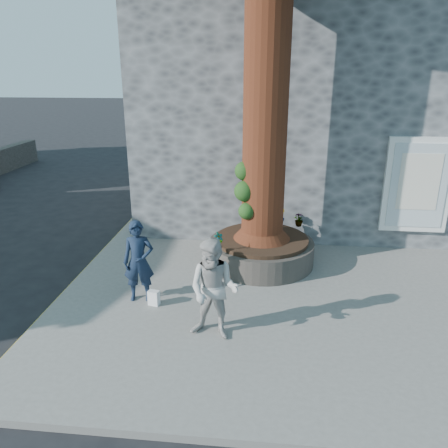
# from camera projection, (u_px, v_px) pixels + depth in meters

# --- Properties ---
(ground) EXTENTS (120.00, 120.00, 0.00)m
(ground) POSITION_uv_depth(u_px,v_px,m) (214.00, 312.00, 8.02)
(ground) COLOR black
(ground) RESTS_ON ground
(pavement) EXTENTS (9.00, 8.00, 0.12)m
(pavement) POSITION_uv_depth(u_px,v_px,m) (294.00, 287.00, 8.79)
(pavement) COLOR slate
(pavement) RESTS_ON ground
(yellow_line) EXTENTS (0.10, 30.00, 0.01)m
(yellow_line) POSITION_uv_depth(u_px,v_px,m) (78.00, 279.00, 9.25)
(yellow_line) COLOR yellow
(yellow_line) RESTS_ON ground
(stone_shop) EXTENTS (10.30, 8.30, 6.30)m
(stone_shop) POSITION_uv_depth(u_px,v_px,m) (323.00, 105.00, 13.45)
(stone_shop) COLOR #434548
(stone_shop) RESTS_ON ground
(planter) EXTENTS (2.30, 2.30, 0.60)m
(planter) POSITION_uv_depth(u_px,v_px,m) (261.00, 251.00, 9.67)
(planter) COLOR black
(planter) RESTS_ON pavement
(man) EXTENTS (0.62, 0.46, 1.54)m
(man) POSITION_uv_depth(u_px,v_px,m) (139.00, 261.00, 7.98)
(man) COLOR #131F34
(man) RESTS_ON pavement
(woman) EXTENTS (0.93, 0.79, 1.68)m
(woman) POSITION_uv_depth(u_px,v_px,m) (214.00, 290.00, 6.81)
(woman) COLOR #B0ACA8
(woman) RESTS_ON pavement
(shopping_bag) EXTENTS (0.22, 0.17, 0.28)m
(shopping_bag) POSITION_uv_depth(u_px,v_px,m) (154.00, 298.00, 7.99)
(shopping_bag) COLOR white
(shopping_bag) RESTS_ON pavement
(plant_a) EXTENTS (0.25, 0.26, 0.41)m
(plant_a) POSITION_uv_depth(u_px,v_px,m) (219.00, 242.00, 8.79)
(plant_a) COLOR gray
(plant_a) RESTS_ON planter
(plant_b) EXTENTS (0.29, 0.29, 0.42)m
(plant_b) POSITION_uv_depth(u_px,v_px,m) (280.00, 217.00, 10.26)
(plant_b) COLOR gray
(plant_b) RESTS_ON planter
(plant_c) EXTENTS (0.20, 0.20, 0.33)m
(plant_c) POSITION_uv_depth(u_px,v_px,m) (299.00, 219.00, 10.23)
(plant_c) COLOR gray
(plant_c) RESTS_ON planter
(plant_d) EXTENTS (0.30, 0.31, 0.26)m
(plant_d) POSITION_uv_depth(u_px,v_px,m) (299.00, 221.00, 10.24)
(plant_d) COLOR gray
(plant_d) RESTS_ON planter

